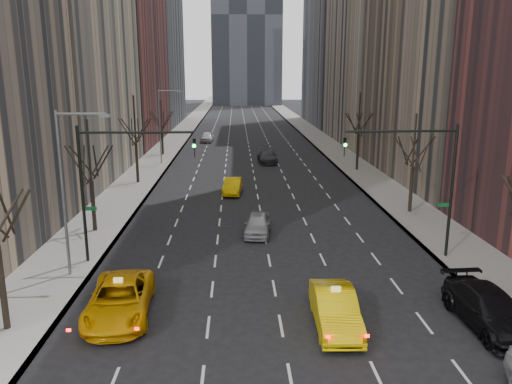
{
  "coord_description": "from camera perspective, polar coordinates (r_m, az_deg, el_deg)",
  "views": [
    {
      "loc": [
        -1.92,
        -16.23,
        10.99
      ],
      "look_at": [
        -0.67,
        15.12,
        3.5
      ],
      "focal_mm": 35.0,
      "sensor_mm": 36.0,
      "label": 1
    }
  ],
  "objects": [
    {
      "name": "tree_lw_b",
      "position": [
        36.41,
        -18.3,
        1.22
      ],
      "size": [
        3.36,
        3.5,
        7.82
      ],
      "color": "black",
      "rests_on": "ground"
    },
    {
      "name": "far_car_white",
      "position": [
        82.68,
        -5.6,
        6.29
      ],
      "size": [
        2.13,
        4.83,
        1.62
      ],
      "primitive_type": "imported",
      "rotation": [
        0.0,
        0.0,
        -0.05
      ],
      "color": "silver",
      "rests_on": "ground"
    },
    {
      "name": "silver_sedan_ahead",
      "position": [
        34.83,
        0.2,
        -3.7
      ],
      "size": [
        2.24,
        4.48,
        1.47
      ],
      "primitive_type": "imported",
      "rotation": [
        0.0,
        0.0,
        -0.12
      ],
      "color": "gray",
      "rests_on": "ground"
    },
    {
      "name": "sidewalk_right",
      "position": [
        88.06,
        7.04,
        6.2
      ],
      "size": [
        4.5,
        320.0,
        0.15
      ],
      "primitive_type": "cube",
      "color": "slate",
      "rests_on": "ground"
    },
    {
      "name": "taxi_suv",
      "position": [
        24.34,
        -15.31,
        -11.74
      ],
      "size": [
        3.2,
        6.19,
        1.67
      ],
      "primitive_type": "imported",
      "rotation": [
        0.0,
        0.0,
        0.07
      ],
      "color": "#E19C04",
      "rests_on": "ground"
    },
    {
      "name": "traffic_mast_left",
      "position": [
        29.64,
        -16.28,
        2.19
      ],
      "size": [
        6.69,
        0.39,
        8.0
      ],
      "color": "black",
      "rests_on": "ground"
    },
    {
      "name": "tree_lw_d",
      "position": [
        69.37,
        -10.7,
        7.05
      ],
      "size": [
        3.36,
        3.5,
        7.36
      ],
      "color": "black",
      "rests_on": "ground"
    },
    {
      "name": "streetlight_near",
      "position": [
        28.22,
        -20.66,
        1.58
      ],
      "size": [
        2.83,
        0.22,
        9.0
      ],
      "color": "slate",
      "rests_on": "ground"
    },
    {
      "name": "sidewalk_left",
      "position": [
        87.53,
        -9.09,
        6.09
      ],
      "size": [
        4.5,
        320.0,
        0.15
      ],
      "primitive_type": "cube",
      "color": "slate",
      "rests_on": "ground"
    },
    {
      "name": "far_taxi",
      "position": [
        46.62,
        -2.68,
        0.7
      ],
      "size": [
        1.93,
        4.56,
        1.46
      ],
      "primitive_type": "imported",
      "rotation": [
        0.0,
        0.0,
        -0.09
      ],
      "color": "#E4B404",
      "rests_on": "ground"
    },
    {
      "name": "far_suv_grey",
      "position": [
        62.98,
        1.3,
        4.11
      ],
      "size": [
        2.45,
        5.59,
        1.6
      ],
      "primitive_type": "imported",
      "rotation": [
        0.0,
        0.0,
        0.04
      ],
      "color": "#2F2F34",
      "rests_on": "ground"
    },
    {
      "name": "ground",
      "position": [
        19.69,
        3.96,
        -20.53
      ],
      "size": [
        400.0,
        400.0,
        0.0
      ],
      "primitive_type": "plane",
      "color": "black",
      "rests_on": "ground"
    },
    {
      "name": "tree_rw_c",
      "position": [
        58.34,
        11.62,
        6.31
      ],
      "size": [
        3.36,
        3.5,
        8.74
      ],
      "color": "black",
      "rests_on": "ground"
    },
    {
      "name": "taxi_sedan",
      "position": [
        22.9,
        9.03,
        -13.06
      ],
      "size": [
        1.91,
        5.14,
        1.68
      ],
      "primitive_type": "imported",
      "rotation": [
        0.0,
        0.0,
        -0.03
      ],
      "color": "#E3B904",
      "rests_on": "ground"
    },
    {
      "name": "tree_rw_b",
      "position": [
        41.33,
        17.47,
        2.67
      ],
      "size": [
        3.36,
        3.5,
        7.82
      ],
      "color": "black",
      "rests_on": "ground"
    },
    {
      "name": "traffic_mast_right",
      "position": [
        30.8,
        18.76,
        2.42
      ],
      "size": [
        6.69,
        0.39,
        8.0
      ],
      "color": "black",
      "rests_on": "ground"
    },
    {
      "name": "parked_suv_black",
      "position": [
        24.86,
        25.12,
        -12.02
      ],
      "size": [
        2.63,
        5.9,
        1.68
      ],
      "primitive_type": "imported",
      "rotation": [
        0.0,
        0.0,
        0.05
      ],
      "color": "black",
      "rests_on": "ground"
    },
    {
      "name": "bld_left_far",
      "position": [
        85.24,
        -16.59,
        20.32
      ],
      "size": [
        14.0,
        28.0,
        44.0
      ],
      "primitive_type": "cube",
      "color": "brown",
      "rests_on": "ground"
    },
    {
      "name": "tree_lw_c",
      "position": [
        51.7,
        -13.56,
        5.32
      ],
      "size": [
        3.36,
        3.5,
        8.74
      ],
      "color": "black",
      "rests_on": "ground"
    },
    {
      "name": "streetlight_far",
      "position": [
        62.11,
        -10.63,
        8.24
      ],
      "size": [
        2.83,
        0.22,
        9.0
      ],
      "color": "slate",
      "rests_on": "ground"
    }
  ]
}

